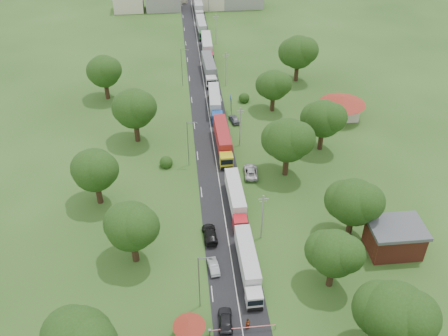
{
  "coord_description": "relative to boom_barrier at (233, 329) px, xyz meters",
  "views": [
    {
      "loc": [
        -6.8,
        -66.29,
        58.16
      ],
      "look_at": [
        0.94,
        9.07,
        3.0
      ],
      "focal_mm": 40.0,
      "sensor_mm": 36.0,
      "label": 1
    }
  ],
  "objects": [
    {
      "name": "tree_13",
      "position": [
        -22.65,
        70.16,
        6.33
      ],
      "size": [
        8.8,
        8.8,
        11.07
      ],
      "color": "#382616",
      "rests_on": "ground"
    },
    {
      "name": "ground",
      "position": [
        1.36,
        25.0,
        -0.89
      ],
      "size": [
        260.0,
        260.0,
        0.0
      ],
      "primitive_type": "plane",
      "color": "#254416",
      "rests_on": "ground"
    },
    {
      "name": "tree_4",
      "position": [
        14.34,
        35.17,
        6.96
      ],
      "size": [
        9.6,
        9.6,
        12.05
      ],
      "color": "#382616",
      "rests_on": "ground"
    },
    {
      "name": "pole_1",
      "position": [
        6.86,
        18.0,
        3.79
      ],
      "size": [
        1.6,
        0.24,
        9.0
      ],
      "color": "gray",
      "rests_on": "ground"
    },
    {
      "name": "tree_10",
      "position": [
        -13.65,
        15.16,
        6.33
      ],
      "size": [
        8.8,
        8.8,
        11.07
      ],
      "color": "#382616",
      "rests_on": "ground"
    },
    {
      "name": "lamp_1",
      "position": [
        -3.99,
        40.0,
        4.66
      ],
      "size": [
        2.03,
        0.22,
        10.0
      ],
      "color": "slate",
      "rests_on": "ground"
    },
    {
      "name": "lamp_2",
      "position": [
        -3.99,
        75.0,
        4.66
      ],
      "size": [
        2.03,
        0.22,
        10.0
      ],
      "color": "slate",
      "rests_on": "ground"
    },
    {
      "name": "car_lane_rear",
      "position": [
        -1.64,
        18.85,
        -0.1
      ],
      "size": [
        2.54,
        5.56,
        1.58
      ],
      "primitive_type": "imported",
      "rotation": [
        0.0,
        0.0,
        3.2
      ],
      "color": "black",
      "rests_on": "ground"
    },
    {
      "name": "truck_2",
      "position": [
        3.2,
        45.04,
        1.34
      ],
      "size": [
        2.81,
        15.16,
        4.2
      ],
      "color": "gold",
      "rests_on": "ground"
    },
    {
      "name": "house_cream",
      "position": [
        31.36,
        55.0,
        2.75
      ],
      "size": [
        10.08,
        10.08,
        5.8
      ],
      "color": "beige",
      "rests_on": "ground"
    },
    {
      "name": "guard_booth",
      "position": [
        -5.84,
        -0.0,
        1.27
      ],
      "size": [
        4.4,
        4.4,
        3.45
      ],
      "color": "beige",
      "rests_on": "ground"
    },
    {
      "name": "info_sign",
      "position": [
        6.56,
        60.0,
        2.11
      ],
      "size": [
        0.12,
        3.1,
        4.1
      ],
      "color": "slate",
      "rests_on": "ground"
    },
    {
      "name": "truck_3",
      "position": [
        2.99,
        61.51,
        1.21
      ],
      "size": [
        2.94,
        14.35,
        3.97
      ],
      "color": "#1A489C",
      "rests_on": "ground"
    },
    {
      "name": "pole_2",
      "position": [
        6.86,
        46.0,
        3.79
      ],
      "size": [
        1.6,
        0.24,
        9.0
      ],
      "color": "gray",
      "rests_on": "ground"
    },
    {
      "name": "tree_3",
      "position": [
        21.35,
        17.16,
        6.33
      ],
      "size": [
        8.8,
        8.8,
        11.07
      ],
      "color": "#382616",
      "rests_on": "ground"
    },
    {
      "name": "pedestrian_booth",
      "position": [
        -5.14,
        -0.08,
        -0.06
      ],
      "size": [
        1.02,
        1.01,
        1.66
      ],
      "primitive_type": "imported",
      "rotation": [
        0.0,
        0.0,
        -0.74
      ],
      "color": "gray",
      "rests_on": "ground"
    },
    {
      "name": "pedestrian_near",
      "position": [
        2.12,
        0.5,
        0.08
      ],
      "size": [
        0.81,
        0.64,
        1.94
      ],
      "primitive_type": "imported",
      "rotation": [
        0.0,
        0.0,
        0.27
      ],
      "color": "gray",
      "rests_on": "ground"
    },
    {
      "name": "truck_7",
      "position": [
        3.23,
        129.7,
        1.38
      ],
      "size": [
        2.77,
        15.46,
        4.29
      ],
      "color": "#A2A2A2",
      "rests_on": "ground"
    },
    {
      "name": "pole_3",
      "position": [
        6.86,
        74.0,
        3.79
      ],
      "size": [
        1.6,
        0.24,
        9.0
      ],
      "color": "gray",
      "rests_on": "ground"
    },
    {
      "name": "tree_2",
      "position": [
        15.35,
        7.14,
        5.7
      ],
      "size": [
        8.0,
        8.0,
        10.1
      ],
      "color": "#382616",
      "rests_on": "ground"
    },
    {
      "name": "lamp_0",
      "position": [
        -3.99,
        5.0,
        4.66
      ],
      "size": [
        2.03,
        0.22,
        10.0
      ],
      "color": "slate",
      "rests_on": "ground"
    },
    {
      "name": "road",
      "position": [
        1.36,
        45.0,
        -0.89
      ],
      "size": [
        8.0,
        200.0,
        0.04
      ],
      "primitive_type": "cube",
      "color": "black",
      "rests_on": "ground"
    },
    {
      "name": "boom_barrier",
      "position": [
        0.0,
        0.0,
        0.0
      ],
      "size": [
        9.22,
        0.35,
        1.18
      ],
      "color": "slate",
      "rests_on": "ground"
    },
    {
      "name": "car_lane_front",
      "position": [
        -0.85,
        1.5,
        -0.08
      ],
      "size": [
        2.19,
        4.88,
        1.63
      ],
      "primitive_type": "imported",
      "rotation": [
        0.0,
        0.0,
        3.09
      ],
      "color": "black",
      "rests_on": "ground"
    },
    {
      "name": "car_lane_mid",
      "position": [
        -1.64,
        11.83,
        -0.23
      ],
      "size": [
        1.86,
        4.16,
        1.33
      ],
      "primitive_type": "imported",
      "rotation": [
        0.0,
        0.0,
        3.26
      ],
      "color": "#AAADB2",
      "rests_on": "ground"
    },
    {
      "name": "tree_12",
      "position": [
        -14.66,
        50.17,
        6.96
      ],
      "size": [
        9.6,
        9.6,
        12.05
      ],
      "color": "#382616",
      "rests_on": "ground"
    },
    {
      "name": "tree_11",
      "position": [
        -20.65,
        30.16,
        6.33
      ],
      "size": [
        8.8,
        8.8,
        11.07
      ],
      "color": "#382616",
      "rests_on": "ground"
    },
    {
      "name": "truck_0",
      "position": [
        3.55,
        10.45,
        1.19
      ],
      "size": [
        2.62,
        14.19,
        3.93
      ],
      "color": "silver",
      "rests_on": "ground"
    },
    {
      "name": "tree_1",
      "position": [
        19.34,
        -4.83,
        6.96
      ],
      "size": [
        9.6,
        9.6,
        12.05
      ],
      "color": "#382616",
      "rests_on": "ground"
    },
    {
      "name": "truck_1",
      "position": [
        3.6,
        26.09,
        1.18
      ],
      "size": [
        2.64,
        14.08,
        3.9
      ],
      "color": "red",
      "rests_on": "ground"
    },
    {
      "name": "truck_6",
      "position": [
        3.13,
        111.14,
        1.16
      ],
      "size": [
        2.69,
        13.97,
        3.87
      ],
      "color": "#225C26",
      "rests_on": "ground"
    },
    {
      "name": "truck_5",
      "position": [
        3.65,
        94.7,
        1.37
      ],
      "size": [
        2.9,
        15.42,
        4.27
      ],
      "color": "maroon",
      "rests_on": "ground"
    },
    {
      "name": "car_verge_near",
      "position": [
        7.65,
        35.37,
        -0.12
      ],
      "size": [
        2.93,
        5.7,
        1.54
      ],
      "primitive_type": "imported",
      "rotation": [
        0.0,
        0.0,
        3.07
      ],
      "color": "#B6B6B6",
      "rests_on": "ground"
    },
    {
      "name": "house_brick",
      "position": [
        27.36,
        13.0,
        1.76
      ],
      "size": [
        8.6,
        6.6,
        5.2
      ],
      "color": "maroon",
      "rests_on": "ground"
    },
    {
      "name": "truck_4",
      "position": [
        3.07,
        79.75,
        1.37
      ],
      "size": [
        3.09,
        15.41,
        4.26
      ],
      "color": "silver",
      "rests_on": "ground"
    },
    {
      "name": "car_verge_far",
      "position": [
        6.86,
        55.7,
        -0.17
      ],
      "size": [
        2.52,
        4.49,
        1.44
      ],
      "primitive_type": "imported",
      "rotation": [
        0.0,
        0.0,
        3.35
      ],
      "color": "#585B60",
      "rests_on": "ground"
    },
    {
      "name": "tree_7",
      "position": [
        25.34,
        75.17,
        6.96
      ],
      "size": [
        9.6,
        9.6,
        12.05
      ],
      "color": "#382616",
      "rests_on": "ground"
    },
    {
      "name": "tree_6",
      "position": [
        16.35,
        60.14,
        5.7
      ],
      "size": [
        8.0,
        8.0,
        10.1
      ],
      "color": "#382616",
      "rests_on": "ground"
    },
    {
      "name": "tree_5",
      "position": [
        23.35,
        43.16,
        6.33
      ],
      "size": [
        8.8,
        8.8,
        11.07
      ],
      "color": "#382616",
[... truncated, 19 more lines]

